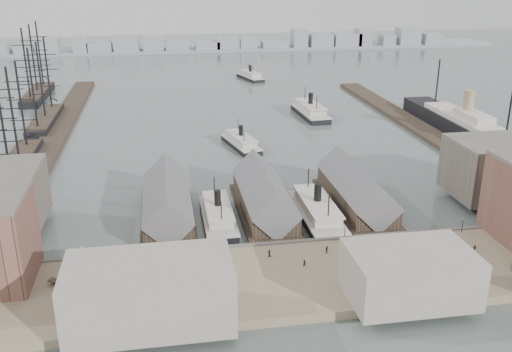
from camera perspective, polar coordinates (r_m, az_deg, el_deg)
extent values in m
plane|color=#4A5653|center=(141.06, 2.04, -6.48)|extent=(900.00, 900.00, 0.00)
cube|color=#817057|center=(123.46, 3.93, -10.19)|extent=(180.00, 30.00, 2.00)
cube|color=#59544C|center=(136.01, 2.49, -7.02)|extent=(180.00, 1.20, 2.30)
cube|color=#2D231C|center=(235.68, -19.55, 3.70)|extent=(10.00, 220.00, 1.60)
cube|color=#2D231C|center=(245.34, 15.89, 4.73)|extent=(10.00, 180.00, 1.60)
cube|color=#2D231C|center=(152.81, -8.80, -4.27)|extent=(14.00, 42.00, 1.20)
cube|color=#2D231C|center=(152.48, -8.87, -3.05)|extent=(12.00, 36.00, 5.00)
cube|color=#59595B|center=(151.48, -8.92, -2.15)|extent=(12.60, 37.00, 12.60)
cube|color=#2D231C|center=(154.99, 0.86, -3.65)|extent=(14.00, 42.00, 1.20)
cube|color=#2D231C|center=(154.66, 0.80, -2.45)|extent=(12.00, 36.00, 5.00)
cube|color=#59595B|center=(153.67, 0.81, -1.56)|extent=(12.60, 37.00, 12.60)
cube|color=#2D231C|center=(161.37, 9.99, -2.97)|extent=(14.00, 42.00, 1.20)
cube|color=#2D231C|center=(161.06, 9.94, -1.82)|extent=(12.00, 36.00, 5.00)
cube|color=#59595B|center=(160.11, 10.00, -0.96)|extent=(12.60, 37.00, 12.60)
cube|color=#60564C|center=(175.61, 23.33, 0.68)|extent=(28.00, 20.00, 15.00)
cube|color=gray|center=(116.74, 15.12, -9.45)|extent=(24.00, 16.00, 10.00)
cube|color=gray|center=(106.92, -10.59, -11.40)|extent=(30.00, 16.00, 12.00)
cylinder|color=black|center=(132.10, -16.97, -7.55)|extent=(0.16, 0.16, 3.60)
sphere|color=beige|center=(131.25, -17.05, -6.82)|extent=(0.44, 0.44, 0.44)
cylinder|color=black|center=(131.16, -3.80, -6.84)|extent=(0.16, 0.16, 3.60)
sphere|color=beige|center=(130.30, -3.82, -6.10)|extent=(0.44, 0.44, 0.44)
cylinder|color=black|center=(136.94, 8.84, -5.82)|extent=(0.16, 0.16, 3.60)
sphere|color=beige|center=(136.12, 8.89, -5.10)|extent=(0.44, 0.44, 0.44)
cylinder|color=black|center=(148.67, 19.94, -4.69)|extent=(0.16, 0.16, 3.60)
sphere|color=beige|center=(147.92, 20.03, -4.02)|extent=(0.44, 0.44, 0.44)
cube|color=gray|center=(468.14, -6.48, 12.54)|extent=(500.00, 40.00, 2.00)
cube|color=gray|center=(467.49, -22.02, 11.54)|extent=(14.71, 14.00, 7.23)
cube|color=gray|center=(464.10, -20.16, 12.09)|extent=(17.63, 14.00, 13.23)
cube|color=gray|center=(460.38, -17.10, 12.39)|extent=(10.74, 14.00, 13.58)
cube|color=gray|center=(459.19, -15.35, 12.23)|extent=(18.06, 14.00, 8.64)
cube|color=gray|center=(457.41, -12.84, 12.71)|extent=(18.55, 14.00, 13.29)
cube|color=gray|center=(456.84, -10.24, 12.82)|extent=(15.33, 14.00, 12.47)
cube|color=gray|center=(457.30, -7.87, 12.72)|extent=(17.56, 14.00, 8.72)
cube|color=gray|center=(458.70, -4.89, 12.79)|extent=(18.76, 14.00, 7.63)
cube|color=gray|center=(460.10, -2.87, 13.03)|extent=(17.61, 14.00, 10.35)
cube|color=gray|center=(462.28, -0.82, 13.08)|extent=(13.38, 14.00, 10.30)
cube|color=gray|center=(466.25, 1.86, 12.92)|extent=(20.73, 14.00, 6.75)
cube|color=gray|center=(470.06, 4.34, 13.47)|extent=(11.51, 14.00, 15.57)
cube|color=gray|center=(474.85, 6.47, 13.21)|extent=(18.17, 14.00, 11.26)
cube|color=gray|center=(481.19, 9.03, 13.22)|extent=(21.81, 14.00, 11.83)
cube|color=gray|center=(485.50, 10.64, 13.41)|extent=(11.12, 14.00, 15.50)
cube|color=gray|center=(493.20, 12.94, 13.05)|extent=(10.90, 14.00, 10.29)
cube|color=gray|center=(500.02, 14.95, 13.29)|extent=(17.95, 14.00, 15.72)
cube|color=gray|center=(508.80, 17.03, 12.91)|extent=(14.21, 14.00, 10.51)
cube|color=black|center=(150.40, -3.81, -4.36)|extent=(7.70, 26.96, 1.73)
cube|color=beige|center=(149.88, -3.82, -3.93)|extent=(8.09, 26.96, 0.48)
cube|color=beige|center=(149.33, -3.83, -3.46)|extent=(6.26, 19.26, 2.12)
cube|color=beige|center=(148.79, -3.85, -2.98)|extent=(6.74, 21.18, 0.39)
cylinder|color=black|center=(147.97, -3.87, -2.23)|extent=(1.73, 1.73, 4.33)
cylinder|color=black|center=(156.04, -4.19, -1.09)|extent=(0.29, 0.29, 5.78)
cylinder|color=black|center=(140.12, -3.50, -3.65)|extent=(0.29, 0.29, 5.78)
cube|color=black|center=(152.25, 6.10, -4.07)|extent=(8.77, 30.70, 1.97)
cube|color=beige|center=(151.67, 6.12, -3.58)|extent=(9.21, 30.70, 0.55)
cube|color=beige|center=(151.06, 6.14, -3.05)|extent=(7.13, 21.93, 2.41)
cube|color=beige|center=(150.46, 6.17, -2.51)|extent=(7.67, 24.12, 0.44)
cylinder|color=black|center=(149.54, 6.20, -1.66)|extent=(1.97, 1.97, 4.93)
cylinder|color=black|center=(158.47, 5.25, -0.42)|extent=(0.33, 0.33, 6.58)
cylinder|color=black|center=(140.91, 7.26, -3.22)|extent=(0.33, 0.33, 6.58)
cube|color=black|center=(211.94, -1.50, 3.10)|extent=(12.52, 25.77, 1.59)
cube|color=beige|center=(211.60, -1.50, 3.40)|extent=(12.87, 25.85, 0.44)
cube|color=beige|center=(211.24, -1.51, 3.72)|extent=(9.62, 18.57, 1.95)
cube|color=beige|center=(210.89, -1.51, 4.04)|extent=(10.46, 20.39, 0.35)
cylinder|color=black|center=(210.35, -1.51, 4.55)|extent=(1.59, 1.59, 3.99)
cylinder|color=black|center=(218.01, -1.81, 5.07)|extent=(0.27, 0.27, 5.32)
cylinder|color=black|center=(202.81, -1.19, 3.90)|extent=(0.27, 0.27, 5.32)
cube|color=black|center=(257.45, 5.43, 6.18)|extent=(10.90, 31.93, 2.02)
cube|color=beige|center=(257.10, 5.44, 6.50)|extent=(11.34, 31.96, 0.56)
cube|color=beige|center=(256.73, 5.46, 6.84)|extent=(8.66, 22.86, 2.47)
cube|color=beige|center=(256.37, 5.47, 7.18)|extent=(9.36, 25.14, 0.45)
cylinder|color=black|center=(255.82, 5.49, 7.72)|extent=(2.02, 2.02, 5.05)
cylinder|color=black|center=(265.41, 4.92, 8.15)|extent=(0.34, 0.34, 6.74)
cylinder|color=black|center=(246.38, 6.09, 7.15)|extent=(0.34, 0.34, 6.74)
cube|color=black|center=(342.29, -0.58, 9.77)|extent=(13.67, 25.93, 1.60)
cube|color=beige|center=(342.08, -0.58, 9.97)|extent=(14.01, 26.03, 0.45)
cube|color=beige|center=(341.86, -0.58, 10.17)|extent=(10.44, 18.71, 1.96)
cube|color=beige|center=(341.64, -0.58, 10.38)|extent=(11.35, 20.55, 0.36)
cylinder|color=black|center=(341.31, -0.58, 10.70)|extent=(1.60, 1.60, 4.01)
cylinder|color=black|center=(349.15, -0.79, 10.89)|extent=(0.27, 0.27, 5.34)
cylinder|color=black|center=(333.54, -0.36, 10.44)|extent=(0.27, 0.27, 5.34)
cube|color=black|center=(200.91, -22.93, 0.71)|extent=(8.14, 56.09, 3.26)
cube|color=#2D231C|center=(200.33, -23.01, 1.22)|extent=(7.69, 50.48, 0.54)
cylinder|color=black|center=(190.31, -24.02, 4.73)|extent=(0.72, 0.72, 30.76)
cylinder|color=black|center=(202.63, -23.18, 5.72)|extent=(0.72, 0.72, 30.76)
cylinder|color=black|center=(215.04, -22.44, 6.59)|extent=(0.72, 0.72, 30.76)
cube|color=black|center=(258.54, -20.27, 5.22)|extent=(8.39, 48.48, 3.36)
cube|color=#2D231C|center=(258.08, -20.32, 5.64)|extent=(7.92, 43.63, 0.56)
cylinder|color=black|center=(238.66, -21.44, 8.09)|extent=(0.75, 0.75, 31.70)
cylinder|color=black|center=(255.00, -20.73, 8.89)|extent=(0.75, 0.75, 31.70)
cylinder|color=black|center=(271.42, -20.11, 9.60)|extent=(0.75, 0.75, 31.70)
cube|color=black|center=(312.93, -20.98, 7.61)|extent=(8.88, 49.36, 3.55)
cube|color=#2D231C|center=(312.52, -21.03, 7.98)|extent=(8.39, 44.42, 0.59)
cylinder|color=black|center=(293.16, -22.03, 10.29)|extent=(0.79, 0.79, 33.56)
cylinder|color=black|center=(309.88, -21.40, 10.84)|extent=(0.79, 0.79, 33.56)
cylinder|color=black|center=(326.65, -20.84, 11.34)|extent=(0.79, 0.79, 33.56)
cube|color=black|center=(240.71, 20.18, 4.47)|extent=(12.48, 91.19, 5.76)
cube|color=beige|center=(239.77, 20.29, 5.35)|extent=(10.56, 52.79, 1.92)
cube|color=beige|center=(235.20, 20.92, 5.60)|extent=(7.68, 19.20, 2.88)
cylinder|color=tan|center=(238.26, 20.49, 6.91)|extent=(4.22, 4.22, 9.60)
imported|color=black|center=(126.25, -18.33, -9.61)|extent=(1.83, 1.75, 1.56)
cube|color=#3F2D21|center=(125.65, -19.48, -9.85)|extent=(2.99, 2.48, 0.25)
cylinder|color=black|center=(125.22, -19.36, -10.13)|extent=(1.03, 0.55, 1.10)
cylinder|color=black|center=(126.41, -19.55, -9.85)|extent=(1.03, 0.55, 1.10)
imported|color=black|center=(119.82, -2.65, -10.15)|extent=(2.24, 1.85, 1.73)
cube|color=#3F2D21|center=(118.47, -3.66, -10.54)|extent=(3.00, 2.62, 0.25)
cylinder|color=black|center=(118.16, -3.45, -10.82)|extent=(0.99, 0.63, 1.10)
cylinder|color=black|center=(119.13, -3.87, -10.55)|extent=(0.99, 0.63, 1.10)
imported|color=black|center=(127.96, 16.64, -8.98)|extent=(1.75, 1.90, 1.58)
cube|color=#3F2D21|center=(126.28, 15.77, -9.24)|extent=(2.93, 2.22, 0.25)
cylinder|color=black|center=(126.02, 15.97, -9.52)|extent=(1.07, 0.41, 1.10)
cylinder|color=black|center=(126.88, 15.54, -9.25)|extent=(1.07, 0.41, 1.10)
imported|color=black|center=(131.17, -21.70, -8.87)|extent=(0.72, 0.67, 1.61)
imported|color=black|center=(122.12, -16.51, -10.41)|extent=(0.95, 0.77, 1.82)
imported|color=black|center=(130.30, -9.81, -7.79)|extent=(1.23, 1.12, 1.66)
imported|color=black|center=(115.25, -5.52, -11.62)|extent=(1.00, 0.66, 1.58)
imported|color=black|center=(129.26, 1.34, -7.72)|extent=(0.80, 0.94, 1.63)
imported|color=black|center=(125.56, 4.86, -8.67)|extent=(0.66, 0.50, 1.75)
imported|color=black|center=(137.61, 10.33, -6.24)|extent=(0.93, 0.99, 1.62)
imported|color=black|center=(130.73, 18.50, -8.52)|extent=(0.81, 1.18, 1.68)
imported|color=black|center=(140.55, 21.03, -6.76)|extent=(0.98, 0.95, 1.65)
imported|color=black|center=(128.76, -10.77, -8.19)|extent=(1.01, 1.01, 1.78)
imported|color=black|center=(131.85, 7.12, -7.28)|extent=(0.72, 0.88, 1.67)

